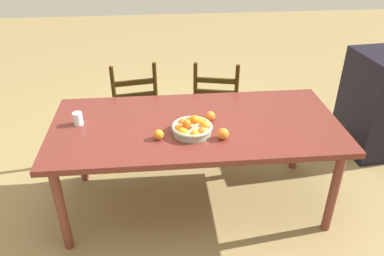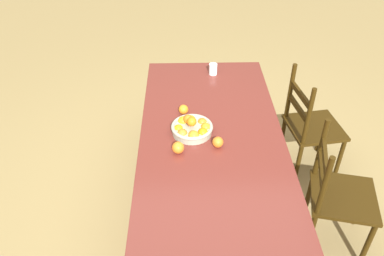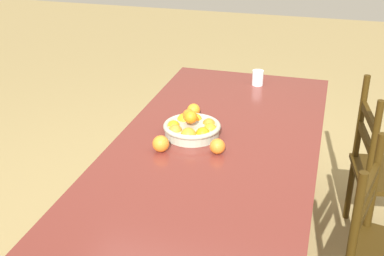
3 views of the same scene
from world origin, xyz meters
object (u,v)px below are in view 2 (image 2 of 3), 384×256
Objects in this scene: orange_loose_1 at (183,109)px; dining_table at (212,144)px; drinking_glass at (213,69)px; chair_near_window at (310,127)px; orange_loose_0 at (218,142)px; orange_loose_2 at (178,148)px; chair_by_cabinet at (337,196)px; fruit_bowl at (192,128)px.

dining_table is at bearing 35.04° from orange_loose_1.
chair_near_window is at bearing 65.97° from drinking_glass.
orange_loose_1 is at bearing -149.84° from orange_loose_0.
dining_table is at bearing -4.28° from drinking_glass.
chair_near_window is (-0.48, 0.84, -0.24)m from dining_table.
chair_by_cabinet is at bearing 83.36° from orange_loose_2.
orange_loose_0 reaches higher than dining_table.
dining_table is 0.34m from orange_loose_1.
orange_loose_0 is at bearing 30.16° from orange_loose_1.
orange_loose_2 is at bearing -16.18° from drinking_glass.
chair_by_cabinet reaches higher than dining_table.
orange_loose_0 is at bearing 101.38° from orange_loose_2.
chair_by_cabinet is 9.87× the size of drinking_glass.
orange_loose_0 is at bearing -1.98° from drinking_glass.
chair_near_window is at bearing 125.89° from orange_loose_0.
chair_by_cabinet is 3.24× the size of fruit_bowl.
fruit_bowl is 0.23m from orange_loose_1.
orange_loose_2 is at bearing 112.37° from chair_near_window.
orange_loose_2 is (0.16, -0.22, 0.10)m from dining_table.
drinking_glass is at bearing 175.72° from dining_table.
chair_by_cabinet is at bearing 34.35° from drinking_glass.
fruit_bowl is at bearing -13.83° from drinking_glass.
chair_by_cabinet reaches higher than drinking_glass.
orange_loose_0 is 1.03× the size of orange_loose_1.
chair_near_window reaches higher than chair_by_cabinet.
chair_near_window is 12.90× the size of orange_loose_0.
fruit_bowl is 3.94× the size of orange_loose_0.
fruit_bowl is 3.05× the size of drinking_glass.
orange_loose_1 is (-0.37, -0.22, -0.00)m from orange_loose_0.
orange_loose_2 is 0.84× the size of drinking_glass.
chair_by_cabinet is 0.88m from orange_loose_0.
chair_near_window is 1.06m from orange_loose_0.
dining_table is 2.27× the size of chair_by_cabinet.
orange_loose_2 is at bearing -78.62° from orange_loose_0.
chair_by_cabinet is at bearing 71.19° from dining_table.
chair_by_cabinet is at bearing 169.75° from chair_near_window.
dining_table is 29.88× the size of orange_loose_1.
chair_near_window is 0.76m from chair_by_cabinet.
orange_loose_2 reaches higher than dining_table.
drinking_glass is at bearing 47.43° from chair_by_cabinet.
fruit_bowl reaches higher than orange_loose_0.
fruit_bowl reaches higher than drinking_glass.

